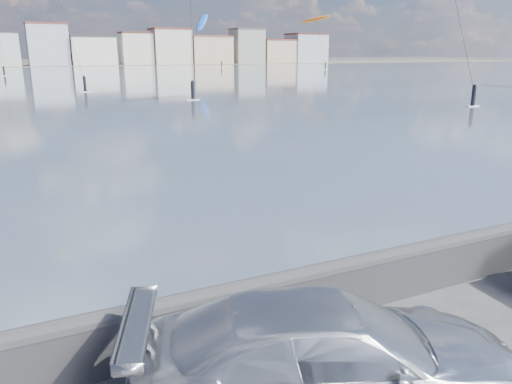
# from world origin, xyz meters

# --- Properties ---
(bay_water) EXTENTS (500.00, 177.00, 0.00)m
(bay_water) POSITION_xyz_m (0.00, 91.50, 0.01)
(bay_water) COLOR #445463
(bay_water) RESTS_ON ground
(far_shore_strip) EXTENTS (500.00, 60.00, 0.00)m
(far_shore_strip) POSITION_xyz_m (0.00, 200.00, 0.01)
(far_shore_strip) COLOR #4C473D
(far_shore_strip) RESTS_ON ground
(seawall) EXTENTS (400.00, 0.36, 1.08)m
(seawall) POSITION_xyz_m (0.00, 2.70, 0.58)
(seawall) COLOR #28282B
(seawall) RESTS_ON ground
(far_buildings) EXTENTS (240.79, 13.26, 14.60)m
(far_buildings) POSITION_xyz_m (1.31, 186.00, 6.03)
(far_buildings) COLOR white
(far_buildings) RESTS_ON ground
(car_silver) EXTENTS (5.96, 3.98, 1.60)m
(car_silver) POSITION_xyz_m (0.47, 0.57, 0.80)
(car_silver) COLOR silver
(car_silver) RESTS_ON ground
(kitesurfer_2) EXTENTS (5.89, 12.37, 14.55)m
(kitesurfer_2) POSITION_xyz_m (76.22, 119.93, 13.21)
(kitesurfer_2) COLOR orange
(kitesurfer_2) RESTS_ON ground
(kitesurfer_9) EXTENTS (7.87, 14.05, 16.85)m
(kitesurfer_9) POSITION_xyz_m (53.13, 148.33, 13.26)
(kitesurfer_9) COLOR blue
(kitesurfer_9) RESTS_ON ground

